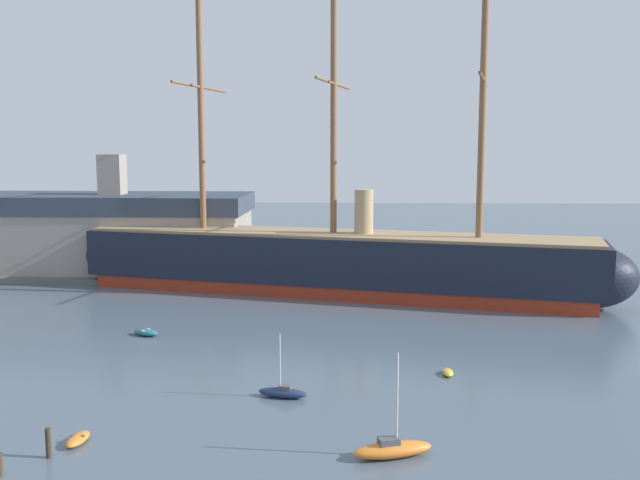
% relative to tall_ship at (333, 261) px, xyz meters
% --- Properties ---
extents(tall_ship, '(74.34, 24.25, 36.29)m').
position_rel_tall_ship_xyz_m(tall_ship, '(0.00, 0.00, 0.00)').
color(tall_ship, maroon).
rests_on(tall_ship, ground).
extents(dinghy_foreground_left, '(1.24, 2.41, 0.55)m').
position_rel_tall_ship_xyz_m(dinghy_foreground_left, '(-14.09, -44.76, -3.68)').
color(dinghy_foreground_left, orange).
rests_on(dinghy_foreground_left, ground).
extents(sailboat_foreground_right, '(4.92, 2.72, 6.14)m').
position_rel_tall_ship_xyz_m(sailboat_foreground_right, '(4.64, -45.78, -3.44)').
color(sailboat_foreground_right, orange).
rests_on(sailboat_foreground_right, ground).
extents(sailboat_near_centre, '(3.71, 1.73, 4.64)m').
position_rel_tall_ship_xyz_m(sailboat_near_centre, '(-2.58, -36.42, -3.56)').
color(sailboat_near_centre, '#1E284C').
rests_on(sailboat_near_centre, ground).
extents(dinghy_mid_right, '(0.84, 1.85, 0.43)m').
position_rel_tall_ship_xyz_m(dinghy_mid_right, '(9.82, -30.89, -3.73)').
color(dinghy_mid_right, gold).
rests_on(dinghy_mid_right, ground).
extents(dinghy_alongside_bow, '(2.92, 2.15, 0.63)m').
position_rel_tall_ship_xyz_m(dinghy_alongside_bow, '(-17.18, -20.54, -3.63)').
color(dinghy_alongside_bow, '#236670').
rests_on(dinghy_alongside_bow, ground).
extents(mooring_piling_nearest, '(0.32, 0.32, 1.77)m').
position_rel_tall_ship_xyz_m(mooring_piling_nearest, '(-14.99, -46.76, -3.07)').
color(mooring_piling_nearest, '#382B1E').
rests_on(mooring_piling_nearest, ground).
extents(mooring_piling_left_pair, '(0.33, 0.33, 1.27)m').
position_rel_tall_ship_xyz_m(mooring_piling_left_pair, '(-16.66, -49.03, -3.32)').
color(mooring_piling_left_pair, '#423323').
rests_on(mooring_piling_left_pair, ground).
extents(dockside_warehouse_left, '(58.61, 18.18, 16.81)m').
position_rel_tall_ship_xyz_m(dockside_warehouse_left, '(-39.46, 12.15, 1.65)').
color(dockside_warehouse_left, '#565659').
rests_on(dockside_warehouse_left, ground).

